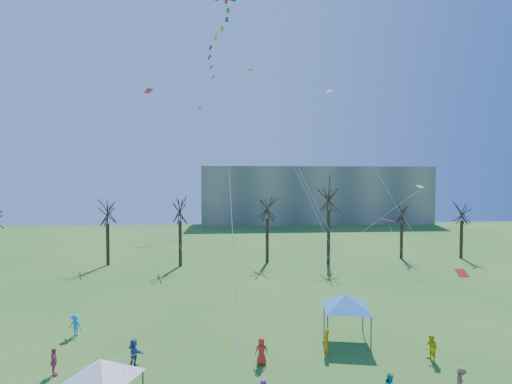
{
  "coord_description": "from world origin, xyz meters",
  "views": [
    {
      "loc": [
        -1.15,
        -13.07,
        11.63
      ],
      "look_at": [
        0.21,
        5.0,
        11.0
      ],
      "focal_mm": 25.0,
      "sensor_mm": 36.0,
      "label": 1
    }
  ],
  "objects": [
    {
      "name": "distant_building",
      "position": [
        22.0,
        82.0,
        7.5
      ],
      "size": [
        60.0,
        14.0,
        15.0
      ],
      "primitive_type": "cube",
      "color": "gray",
      "rests_on": "ground"
    },
    {
      "name": "bare_tree_row",
      "position": [
        3.65,
        35.54,
        6.99
      ],
      "size": [
        69.11,
        8.6,
        11.76
      ],
      "color": "black",
      "rests_on": "ground"
    },
    {
      "name": "big_box_kite",
      "position": [
        -1.74,
        9.27,
        19.28
      ],
      "size": [
        2.36,
        8.39,
        25.74
      ],
      "color": "red",
      "rests_on": "ground"
    },
    {
      "name": "canopy_tent_white",
      "position": [
        -7.24,
        4.03,
        2.62
      ],
      "size": [
        3.77,
        3.77,
        3.09
      ],
      "color": "#3F3F44",
      "rests_on": "ground"
    },
    {
      "name": "canopy_tent_blue",
      "position": [
        7.27,
        11.8,
        2.84
      ],
      "size": [
        4.4,
        4.4,
        3.35
      ],
      "color": "#3F3F44",
      "rests_on": "ground"
    },
    {
      "name": "festival_crowd",
      "position": [
        -0.97,
        5.73,
        0.84
      ],
      "size": [
        25.63,
        13.7,
        1.86
      ],
      "color": "#B4161B",
      "rests_on": "ground"
    },
    {
      "name": "small_kites_aloft",
      "position": [
        0.96,
        11.33,
        12.71
      ],
      "size": [
        29.08,
        20.03,
        33.8
      ],
      "color": "#F7AE0D",
      "rests_on": "ground"
    }
  ]
}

